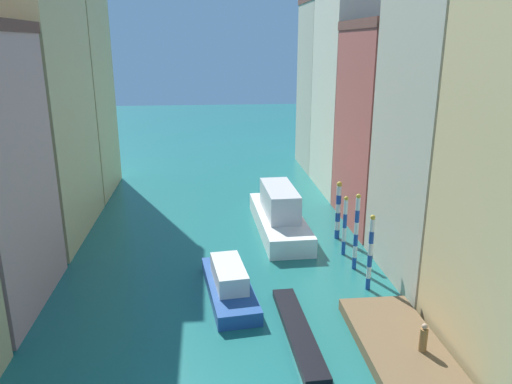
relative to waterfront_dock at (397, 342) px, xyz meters
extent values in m
plane|color=#1E6B66|center=(-7.89, 18.95, -0.30)|extent=(154.00, 154.00, 0.00)
cube|color=#DBB77A|center=(-21.69, 16.96, 9.05)|extent=(7.54, 11.71, 18.68)
cube|color=#DBB77A|center=(-21.69, 27.76, 10.30)|extent=(7.54, 9.16, 21.19)
cube|color=#BCB299|center=(5.90, 7.41, 8.12)|extent=(7.54, 8.75, 16.83)
cube|color=#B25147|center=(5.90, 16.75, 7.11)|extent=(7.54, 9.24, 14.82)
cube|color=brown|center=(5.90, 16.75, 14.86)|extent=(7.69, 9.42, 0.67)
cube|color=beige|center=(5.90, 26.27, 8.82)|extent=(7.54, 9.52, 18.22)
cube|color=#BCB299|center=(5.90, 35.38, 8.68)|extent=(7.54, 8.46, 17.95)
cube|color=brown|center=(5.90, 35.38, 17.96)|extent=(7.69, 8.63, 0.61)
cube|color=brown|center=(0.00, 0.00, 0.00)|extent=(3.67, 7.52, 0.59)
cylinder|color=olive|center=(0.69, -1.16, 0.85)|extent=(0.36, 0.36, 1.11)
sphere|color=tan|center=(0.69, -1.16, 1.54)|extent=(0.26, 0.26, 0.26)
cylinder|color=#1E479E|center=(0.45, 5.76, 0.07)|extent=(0.27, 0.27, 0.73)
cylinder|color=white|center=(0.45, 5.76, 0.80)|extent=(0.27, 0.27, 0.73)
cylinder|color=#1E479E|center=(0.45, 5.76, 1.53)|extent=(0.27, 0.27, 0.73)
cylinder|color=white|center=(0.45, 5.76, 2.26)|extent=(0.27, 0.27, 0.73)
cylinder|color=#1E479E|center=(0.45, 5.76, 2.99)|extent=(0.27, 0.27, 0.73)
cylinder|color=white|center=(0.45, 5.76, 3.72)|extent=(0.27, 0.27, 0.73)
sphere|color=gold|center=(0.45, 5.76, 4.19)|extent=(0.30, 0.30, 0.30)
cylinder|color=#1E479E|center=(0.44, 8.51, 0.10)|extent=(0.27, 0.27, 0.79)
cylinder|color=white|center=(0.44, 8.51, 0.90)|extent=(0.27, 0.27, 0.79)
cylinder|color=#1E479E|center=(0.44, 8.51, 1.69)|extent=(0.27, 0.27, 0.79)
cylinder|color=white|center=(0.44, 8.51, 2.49)|extent=(0.27, 0.27, 0.79)
cylinder|color=#1E479E|center=(0.44, 8.51, 3.28)|extent=(0.27, 0.27, 0.79)
cylinder|color=white|center=(0.44, 8.51, 4.07)|extent=(0.27, 0.27, 0.79)
sphere|color=gold|center=(0.44, 8.51, 4.58)|extent=(0.30, 0.30, 0.30)
cylinder|color=#1E479E|center=(0.35, 10.75, 0.19)|extent=(0.27, 0.27, 0.98)
cylinder|color=white|center=(0.35, 10.75, 1.17)|extent=(0.27, 0.27, 0.98)
cylinder|color=#1E479E|center=(0.35, 10.75, 2.15)|extent=(0.27, 0.27, 0.98)
cylinder|color=white|center=(0.35, 10.75, 3.12)|extent=(0.27, 0.27, 0.98)
sphere|color=gold|center=(0.35, 10.75, 3.72)|extent=(0.29, 0.29, 0.29)
cylinder|color=#1E479E|center=(0.66, 13.64, 0.04)|extent=(0.36, 0.36, 0.67)
cylinder|color=white|center=(0.66, 13.64, 0.71)|extent=(0.36, 0.36, 0.67)
cylinder|color=#1E479E|center=(0.66, 13.64, 1.38)|extent=(0.36, 0.36, 0.67)
cylinder|color=white|center=(0.66, 13.64, 2.05)|extent=(0.36, 0.36, 0.67)
cylinder|color=#1E479E|center=(0.66, 13.64, 2.71)|extent=(0.36, 0.36, 0.67)
cylinder|color=white|center=(0.66, 13.64, 3.38)|extent=(0.36, 0.36, 0.67)
sphere|color=gold|center=(0.66, 13.64, 3.86)|extent=(0.40, 0.40, 0.40)
cube|color=white|center=(-3.38, 15.64, 0.39)|extent=(3.57, 11.00, 1.38)
cube|color=silver|center=(-3.38, 15.64, 2.12)|extent=(2.38, 5.80, 2.08)
cube|color=black|center=(-4.48, 1.53, -0.10)|extent=(1.50, 8.05, 0.40)
cube|color=#234C93|center=(-7.69, 5.87, 0.11)|extent=(3.16, 7.49, 0.81)
cube|color=silver|center=(-7.69, 5.87, 1.06)|extent=(2.06, 3.98, 1.09)
camera|label=1|loc=(-8.67, -19.36, 13.61)|focal=34.39mm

